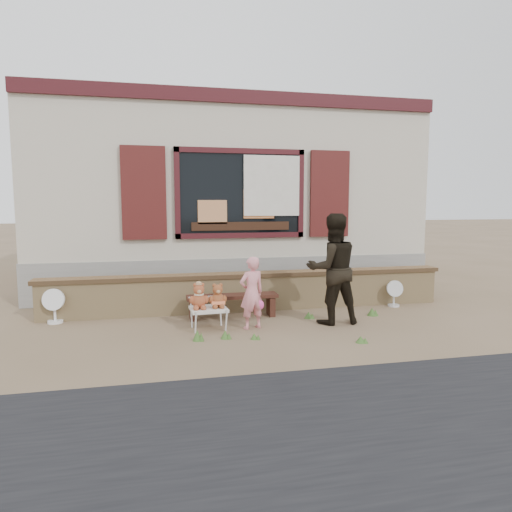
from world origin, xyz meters
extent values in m
plane|color=brown|center=(0.00, 0.00, 0.00)|extent=(80.00, 80.00, 0.00)
cube|color=#9E9480|center=(0.00, 4.50, 2.40)|extent=(8.00, 5.00, 3.20)
cube|color=gray|center=(0.00, 4.50, 0.40)|extent=(8.04, 5.04, 0.80)
cube|color=black|center=(0.00, 1.97, 2.05)|extent=(2.30, 0.04, 1.50)
cube|color=#3D1116|center=(0.00, 1.95, 2.85)|extent=(2.50, 0.08, 0.10)
cube|color=#3D1116|center=(0.00, 1.95, 1.25)|extent=(2.50, 0.08, 0.10)
cube|color=#3D1116|center=(-1.20, 1.95, 2.05)|extent=(0.10, 0.08, 1.70)
cube|color=#3D1116|center=(1.20, 1.95, 2.05)|extent=(0.10, 0.08, 1.70)
cube|color=#3F1112|center=(-1.80, 1.94, 2.05)|extent=(0.80, 0.07, 1.70)
cube|color=#3F1112|center=(1.80, 1.94, 2.05)|extent=(0.80, 0.07, 1.70)
cube|color=beige|center=(0.60, 1.90, 2.20)|extent=(1.10, 0.02, 1.15)
cube|color=#3D1116|center=(0.00, 1.98, 3.85)|extent=(8.00, 0.12, 0.25)
cube|color=black|center=(0.00, 1.94, 1.43)|extent=(1.90, 0.06, 0.16)
cube|color=tan|center=(-0.55, 1.94, 1.70)|extent=(0.55, 0.06, 0.45)
cube|color=#E08447|center=(0.35, 1.94, 1.85)|extent=(0.60, 0.06, 0.55)
cube|color=tan|center=(0.00, 1.00, 0.30)|extent=(7.00, 0.30, 0.60)
cube|color=brown|center=(0.00, 1.00, 0.63)|extent=(7.10, 0.36, 0.07)
cube|color=#331911|center=(-0.41, 0.55, 0.35)|extent=(1.49, 0.32, 0.06)
cube|color=#331911|center=(-1.06, 0.55, 0.16)|extent=(0.09, 0.28, 0.32)
cube|color=#331911|center=(0.24, 0.54, 0.16)|extent=(0.09, 0.28, 0.32)
cube|color=silver|center=(-0.87, -0.07, 0.31)|extent=(0.56, 0.50, 0.04)
cylinder|color=silver|center=(-1.08, -0.29, 0.14)|extent=(0.03, 0.03, 0.28)
cylinder|color=silver|center=(-0.64, -0.26, 0.14)|extent=(0.03, 0.03, 0.28)
cylinder|color=silver|center=(-1.11, 0.11, 0.14)|extent=(0.03, 0.03, 0.28)
cylinder|color=silver|center=(-0.66, 0.14, 0.14)|extent=(0.03, 0.03, 0.28)
imported|color=pink|center=(-0.24, -0.17, 0.54)|extent=(0.45, 0.36, 1.08)
imported|color=black|center=(1.05, -0.13, 0.86)|extent=(0.84, 0.65, 1.71)
cylinder|color=white|center=(-3.18, 0.80, 0.02)|extent=(0.23, 0.23, 0.04)
cylinder|color=white|center=(-3.18, 0.80, 0.17)|extent=(0.04, 0.04, 0.30)
cylinder|color=white|center=(-3.18, 0.80, 0.38)|extent=(0.35, 0.16, 0.34)
cylinder|color=silver|center=(2.59, 0.71, 0.02)|extent=(0.20, 0.20, 0.04)
cylinder|color=silver|center=(2.59, 0.71, 0.15)|extent=(0.03, 0.03, 0.26)
cylinder|color=silver|center=(2.59, 0.71, 0.33)|extent=(0.31, 0.13, 0.30)
cone|color=#3F6428|center=(1.05, -1.18, 0.05)|extent=(0.14, 0.14, 0.09)
cone|color=#3F6428|center=(-0.32, -0.72, 0.04)|extent=(0.10, 0.10, 0.09)
cone|color=#3F6428|center=(0.80, 0.22, 0.05)|extent=(0.15, 0.15, 0.11)
cone|color=#3F6428|center=(-0.71, -0.61, 0.06)|extent=(0.13, 0.13, 0.12)
cone|color=#3F6428|center=(1.89, 0.16, 0.07)|extent=(0.16, 0.16, 0.13)
cone|color=#3F6428|center=(-1.09, -0.62, 0.07)|extent=(0.13, 0.13, 0.15)
camera|label=1|loc=(-1.61, -6.69, 1.86)|focal=32.00mm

